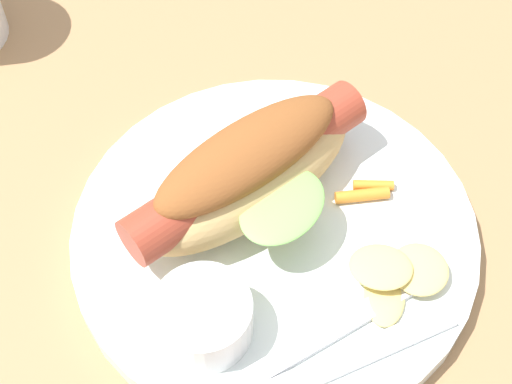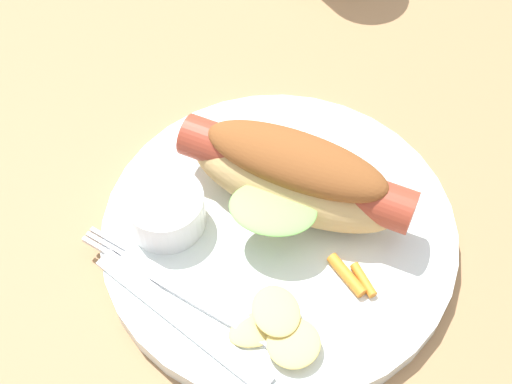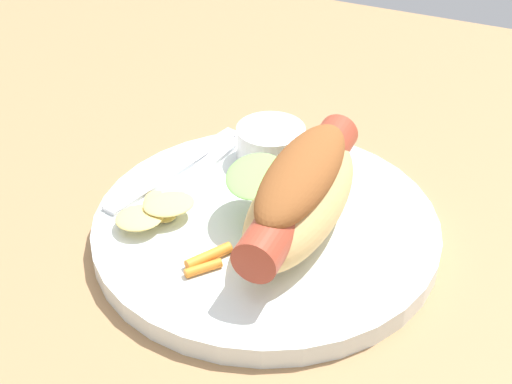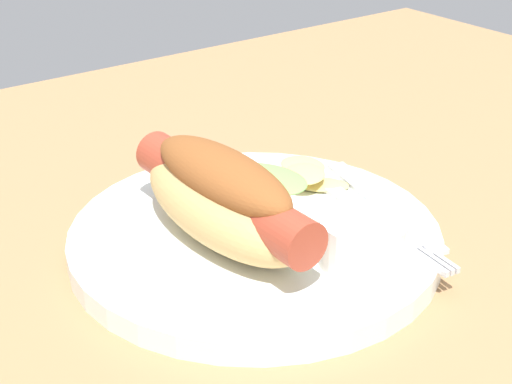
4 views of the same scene
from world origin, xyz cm
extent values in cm
cube|color=#9E754C|center=(0.00, 0.00, -0.90)|extent=(120.00, 90.00, 1.80)
cylinder|color=white|center=(-0.35, 1.97, 0.80)|extent=(25.48, 25.48, 1.60)
ellipsoid|color=tan|center=(-2.65, 1.93, 4.16)|extent=(6.29, 15.65, 5.11)
cylinder|color=#A33D28|center=(-2.65, 1.93, 5.05)|extent=(3.39, 17.10, 3.07)
ellipsoid|color=brown|center=(-2.65, 1.93, 6.43)|extent=(4.75, 13.29, 3.04)
ellipsoid|color=#7FC65B|center=(0.82, 1.78, 5.18)|extent=(5.80, 6.93, 0.67)
cylinder|color=white|center=(2.87, -5.54, 3.11)|extent=(5.57, 5.57, 3.02)
cube|color=silver|center=(7.43, -0.77, 1.80)|extent=(2.68, 12.43, 0.40)
cube|color=silver|center=(9.22, -0.99, 1.78)|extent=(4.94, 14.54, 0.36)
ellipsoid|color=#E4CA6E|center=(7.72, 3.99, 1.85)|extent=(4.71, 4.72, 0.50)
ellipsoid|color=#E4CA6E|center=(7.96, 6.48, 2.45)|extent=(4.91, 4.91, 0.85)
ellipsoid|color=#E4CA6E|center=(6.56, 4.62, 2.83)|extent=(4.87, 4.85, 0.54)
cylinder|color=orange|center=(1.73, 7.75, 2.00)|extent=(2.46, 3.37, 0.79)
cylinder|color=orange|center=(1.55, 8.91, 1.92)|extent=(2.15, 2.41, 0.64)
camera|label=1|loc=(19.72, -15.13, 42.10)|focal=54.08mm
camera|label=2|loc=(26.00, 12.24, 46.71)|focal=52.06mm
camera|label=3|loc=(-16.94, 41.36, 34.96)|focal=51.89mm
camera|label=4|loc=(-27.06, -34.97, 27.61)|focal=53.83mm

